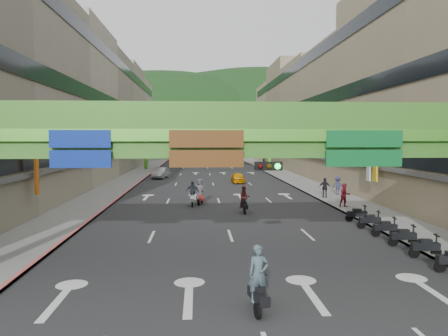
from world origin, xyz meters
TOP-DOWN VIEW (x-y plane):
  - ground at (0.00, 0.00)m, footprint 320.00×320.00m
  - road_slab at (0.00, 50.00)m, footprint 18.00×140.00m
  - sidewalk_left at (-11.00, 50.00)m, footprint 4.00×140.00m
  - sidewalk_right at (11.00, 50.00)m, footprint 4.00×140.00m
  - curb_left at (-9.10, 50.00)m, footprint 0.20×140.00m
  - curb_right at (9.10, 50.00)m, footprint 0.20×140.00m
  - building_row_left at (-18.93, 50.00)m, footprint 12.80×95.00m
  - building_row_right at (18.93, 50.00)m, footprint 12.80×95.00m
  - overpass_near at (0.93, 5.38)m, footprint 28.00×12.27m
  - overpass_far at (0.00, 65.00)m, footprint 28.00×2.20m
  - hill_left at (-15.00, 160.00)m, footprint 168.00×140.00m
  - hill_right at (25.00, 180.00)m, footprint 208.00×176.00m
  - bunting_string at (0.00, 30.00)m, footprint 26.00×0.36m
  - scooter_rider_near at (0.08, 1.00)m, footprint 0.75×1.59m
  - scooter_rider_mid at (1.61, 19.48)m, footprint 0.88×1.60m
  - scooter_rider_left at (-2.31, 23.06)m, footprint 1.03×1.60m
  - scooter_rider_far at (-1.67, 23.88)m, footprint 1.01×1.57m
  - parked_scooter_row at (8.80, 10.17)m, footprint 1.60×11.55m
  - car_silver at (-7.00, 47.81)m, footprint 2.21×4.69m
  - car_yellow at (3.13, 41.14)m, footprint 1.58×3.79m
  - pedestrian_red at (9.80, 21.03)m, footprint 0.96×0.78m
  - pedestrian_dark at (9.80, 26.57)m, footprint 1.14×0.79m
  - pedestrian_blue at (11.57, 28.23)m, footprint 0.92×0.71m

SIDE VIEW (x-z plane):
  - ground at x=0.00m, z-range 0.00..0.00m
  - hill_left at x=-15.00m, z-range -56.00..56.00m
  - hill_right at x=25.00m, z-range -64.00..64.00m
  - road_slab at x=0.00m, z-range 0.00..0.02m
  - sidewalk_left at x=-11.00m, z-range 0.00..0.15m
  - sidewalk_right at x=11.00m, z-range 0.00..0.15m
  - curb_left at x=-9.10m, z-range 0.00..0.18m
  - curb_right at x=9.10m, z-range 0.00..0.18m
  - parked_scooter_row at x=8.80m, z-range -0.02..1.06m
  - car_yellow at x=3.13m, z-range 0.00..1.28m
  - car_silver at x=-7.00m, z-range 0.00..1.49m
  - pedestrian_blue at x=11.57m, z-range 0.00..1.75m
  - pedestrian_dark at x=9.80m, z-range 0.00..1.80m
  - pedestrian_red at x=9.80m, z-range 0.00..1.86m
  - scooter_rider_left at x=-2.31m, z-range 0.01..2.10m
  - scooter_rider_near at x=0.08m, z-range -0.05..2.16m
  - scooter_rider_mid at x=1.61m, z-range 0.03..2.09m
  - scooter_rider_far at x=-1.67m, z-range 0.02..2.20m
  - overpass_near at x=0.93m, z-range 1.66..8.76m
  - overpass_far at x=0.00m, z-range 1.85..8.95m
  - bunting_string at x=0.00m, z-range 5.73..6.19m
  - building_row_left at x=-18.93m, z-range -0.04..18.96m
  - building_row_right at x=18.93m, z-range -0.04..18.96m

